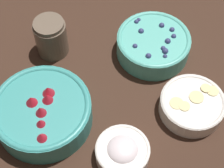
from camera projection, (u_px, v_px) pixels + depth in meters
ground_plane at (107, 94)px, 0.91m from camera, size 4.00×4.00×0.00m
bowl_strawberries at (43, 111)px, 0.84m from camera, size 0.22×0.22×0.09m
bowl_blueberries at (152, 43)px, 0.96m from camera, size 0.19×0.19×0.07m
bowl_bananas at (192, 104)px, 0.86m from camera, size 0.15×0.15×0.05m
bowl_cream at (123, 152)px, 0.80m from camera, size 0.12×0.12×0.05m
jar_chocolate at (51, 38)px, 0.95m from camera, size 0.08×0.08×0.10m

